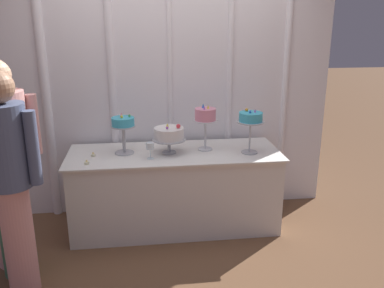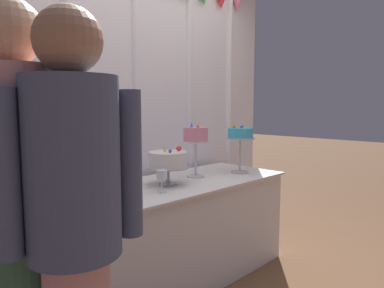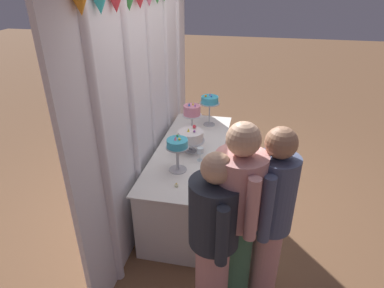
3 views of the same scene
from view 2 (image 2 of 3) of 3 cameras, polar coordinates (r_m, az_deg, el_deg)
name	(u,v)px [view 2 (image 2 of 3)]	position (r m, az deg, el deg)	size (l,w,h in m)	color
ground_plane	(181,286)	(2.85, -1.68, -21.60)	(24.00, 24.00, 0.00)	brown
draped_curtain	(131,89)	(2.92, -9.62, 8.59)	(3.26, 0.16, 2.70)	white
cake_table	(172,233)	(2.77, -3.19, -13.94)	(1.97, 0.73, 0.76)	white
cake_display_leftmost	(116,154)	(2.36, -12.04, -1.50)	(0.22, 0.22, 0.38)	#B2B2B7
cake_display_midleft	(168,161)	(2.58, -3.84, -2.64)	(0.31, 0.31, 0.28)	#B2B2B7
cake_display_midright	(196,137)	(2.84, 0.58, 1.06)	(0.22, 0.22, 0.44)	silver
cake_display_rightmost	(240,136)	(3.05, 7.67, 1.26)	(0.25, 0.25, 0.41)	#B2B2B7
wine_glass	(162,176)	(2.38, -4.83, -5.03)	(0.07, 0.07, 0.15)	silver
tealight_far_left	(94,210)	(2.03, -15.24, -10.10)	(0.04, 0.04, 0.04)	beige
tealight_near_left	(81,202)	(2.22, -17.17, -8.75)	(0.04, 0.04, 0.04)	beige
guest_man_dark_suit	(19,220)	(1.44, -25.72, -10.87)	(0.48, 0.47, 1.69)	#3D6B4C
guest_man_pink_jacket	(75,234)	(1.27, -18.06, -13.43)	(0.46, 0.37, 1.64)	#D6938E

